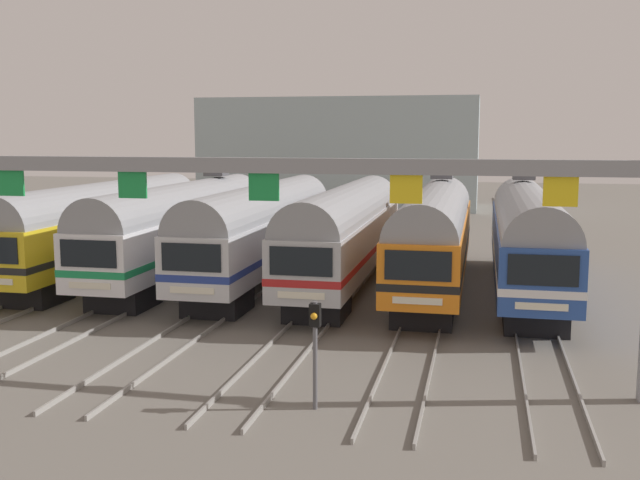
{
  "coord_description": "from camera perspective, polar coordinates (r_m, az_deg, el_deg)",
  "views": [
    {
      "loc": [
        8.22,
        -34.37,
        7.16
      ],
      "look_at": [
        1.54,
        -3.47,
        2.68
      ],
      "focal_mm": 42.22,
      "sensor_mm": 36.0,
      "label": 1
    }
  ],
  "objects": [
    {
      "name": "commuter_train_stainless",
      "position": [
        35.2,
        2.0,
        0.76
      ],
      "size": [
        2.88,
        18.06,
        4.77
      ],
      "color": "#B2B5BA",
      "rests_on": "ground"
    },
    {
      "name": "commuter_train_white",
      "position": [
        37.52,
        -10.44,
        1.09
      ],
      "size": [
        2.88,
        18.06,
        5.05
      ],
      "color": "white",
      "rests_on": "ground"
    },
    {
      "name": "commuter_train_yellow",
      "position": [
        39.27,
        -15.98,
        1.22
      ],
      "size": [
        2.88,
        18.06,
        4.77
      ],
      "color": "gold",
      "rests_on": "ground"
    },
    {
      "name": "commuter_train_silver",
      "position": [
        36.14,
        -4.42,
        0.94
      ],
      "size": [
        2.88,
        18.06,
        4.77
      ],
      "color": "silver",
      "rests_on": "ground"
    },
    {
      "name": "track_bed",
      "position": [
        52.5,
        3.07,
        0.3
      ],
      "size": [
        22.03,
        70.0,
        0.15
      ],
      "color": "gray",
      "rests_on": "ground"
    },
    {
      "name": "maintenance_building",
      "position": [
        74.85,
        1.58,
        6.63
      ],
      "size": [
        26.65,
        10.0,
        10.55
      ],
      "primitive_type": "cube",
      "color": "#9EB2B7",
      "rests_on": "ground"
    },
    {
      "name": "commuter_train_blue",
      "position": [
        34.72,
        15.46,
        0.38
      ],
      "size": [
        2.88,
        18.06,
        5.05
      ],
      "color": "#284C9E",
      "rests_on": "ground"
    },
    {
      "name": "ground_plane",
      "position": [
        36.05,
        -1.24,
        -3.38
      ],
      "size": [
        160.0,
        160.0,
        0.0
      ],
      "primitive_type": "plane",
      "color": "slate"
    },
    {
      "name": "commuter_train_orange",
      "position": [
        34.72,
        8.68,
        0.58
      ],
      "size": [
        2.88,
        18.06,
        5.05
      ],
      "color": "orange",
      "rests_on": "ground"
    },
    {
      "name": "catenary_gantry",
      "position": [
        22.5,
        -9.29,
        3.36
      ],
      "size": [
        25.76,
        0.44,
        6.97
      ],
      "color": "gray",
      "rests_on": "ground"
    },
    {
      "name": "yard_signal_mast",
      "position": [
        19.58,
        -0.38,
        -7.17
      ],
      "size": [
        0.28,
        0.35,
        2.88
      ],
      "color": "#59595E",
      "rests_on": "ground"
    }
  ]
}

